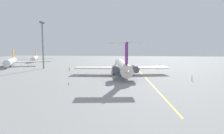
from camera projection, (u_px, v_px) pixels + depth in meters
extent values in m
plane|color=gray|center=(153.00, 75.00, 73.62)|extent=(333.55, 333.55, 0.00)
cylinder|color=silver|center=(122.00, 66.00, 74.79)|extent=(37.32, 9.70, 3.96)
cone|color=silver|center=(119.00, 62.00, 93.26)|extent=(4.67, 4.40, 3.80)
cone|color=silver|center=(127.00, 71.00, 56.28)|extent=(6.23, 4.23, 3.37)
cube|color=#19429E|center=(122.00, 68.00, 74.88)|extent=(36.51, 9.65, 0.87)
cube|color=silver|center=(96.00, 68.00, 75.38)|extent=(7.04, 16.81, 0.40)
cube|color=silver|center=(147.00, 68.00, 75.99)|extent=(10.25, 17.55, 0.40)
cylinder|color=#515156|center=(116.00, 69.00, 61.94)|extent=(5.25, 3.04, 2.30)
cube|color=silver|center=(118.00, 69.00, 61.96)|extent=(3.13, 1.71, 0.48)
cylinder|color=#515156|center=(135.00, 69.00, 62.13)|extent=(5.25, 3.04, 2.30)
cube|color=silver|center=(133.00, 69.00, 62.11)|extent=(3.13, 1.71, 0.48)
cube|color=#7A197F|center=(126.00, 53.00, 58.22)|extent=(5.36, 1.23, 7.02)
cube|color=silver|center=(116.00, 43.00, 57.39)|extent=(4.57, 6.29, 0.28)
cube|color=silver|center=(137.00, 43.00, 57.58)|extent=(4.57, 6.29, 0.28)
cylinder|color=black|center=(120.00, 68.00, 86.26)|extent=(0.44, 0.44, 3.01)
cylinder|color=black|center=(114.00, 71.00, 73.65)|extent=(0.44, 0.44, 3.01)
cylinder|color=black|center=(130.00, 71.00, 73.84)|extent=(0.44, 0.44, 3.01)
cylinder|color=silver|center=(11.00, 62.00, 106.35)|extent=(28.15, 17.44, 3.59)
cone|color=silver|center=(6.00, 64.00, 92.41)|extent=(4.21, 4.40, 3.41)
cube|color=silver|center=(27.00, 62.00, 109.49)|extent=(11.12, 14.56, 0.43)
cube|color=orange|center=(13.00, 53.00, 117.74)|extent=(3.62, 2.18, 4.90)
cylinder|color=black|center=(11.00, 64.00, 106.51)|extent=(0.43, 0.43, 2.42)
cylinder|color=silver|center=(35.00, 58.00, 144.75)|extent=(26.25, 14.23, 3.27)
cone|color=silver|center=(33.00, 59.00, 131.75)|extent=(3.71, 3.93, 3.10)
cube|color=silver|center=(46.00, 59.00, 147.08)|extent=(9.47, 13.32, 0.39)
cube|color=silver|center=(24.00, 59.00, 142.48)|extent=(9.47, 13.32, 0.39)
cube|color=orange|center=(36.00, 53.00, 155.37)|extent=(3.38, 1.77, 4.46)
cylinder|color=black|center=(35.00, 60.00, 144.89)|extent=(0.39, 0.39, 2.20)
cylinder|color=black|center=(69.00, 70.00, 86.09)|extent=(0.10, 0.10, 0.82)
cylinder|color=black|center=(69.00, 70.00, 86.11)|extent=(0.10, 0.10, 0.82)
cylinder|color=orange|center=(69.00, 68.00, 86.03)|extent=(0.27, 0.27, 0.65)
sphere|color=#8C6647|center=(69.00, 67.00, 85.98)|extent=(0.25, 0.25, 0.25)
cylinder|color=orange|center=(70.00, 68.00, 86.00)|extent=(0.08, 0.08, 0.55)
cylinder|color=orange|center=(69.00, 68.00, 86.05)|extent=(0.08, 0.08, 0.55)
cylinder|color=black|center=(158.00, 68.00, 93.56)|extent=(0.10, 0.10, 0.83)
cylinder|color=black|center=(157.00, 68.00, 93.61)|extent=(0.10, 0.10, 0.83)
cylinder|color=yellow|center=(157.00, 67.00, 93.51)|extent=(0.28, 0.28, 0.66)
sphere|color=#8C6647|center=(157.00, 66.00, 93.46)|extent=(0.26, 0.26, 0.26)
cylinder|color=yellow|center=(158.00, 67.00, 93.45)|extent=(0.08, 0.08, 0.56)
cylinder|color=yellow|center=(157.00, 67.00, 93.56)|extent=(0.08, 0.08, 0.56)
cylinder|color=black|center=(192.00, 79.00, 60.58)|extent=(0.10, 0.10, 0.82)
cylinder|color=black|center=(192.00, 79.00, 60.68)|extent=(0.10, 0.10, 0.82)
cylinder|color=yellow|center=(192.00, 77.00, 60.56)|extent=(0.27, 0.27, 0.65)
sphere|color=brown|center=(192.00, 76.00, 60.51)|extent=(0.25, 0.25, 0.25)
cylinder|color=yellow|center=(192.00, 77.00, 60.44)|extent=(0.08, 0.08, 0.55)
cylinder|color=yellow|center=(192.00, 77.00, 60.67)|extent=(0.08, 0.08, 0.55)
cylinder|color=black|center=(160.00, 68.00, 95.36)|extent=(0.10, 0.10, 0.81)
cylinder|color=black|center=(159.00, 68.00, 95.48)|extent=(0.10, 0.10, 0.81)
cylinder|color=gray|center=(160.00, 66.00, 95.35)|extent=(0.27, 0.27, 0.64)
sphere|color=#8C6647|center=(160.00, 66.00, 95.30)|extent=(0.25, 0.25, 0.25)
cylinder|color=gray|center=(160.00, 66.00, 95.20)|extent=(0.07, 0.07, 0.55)
cylinder|color=gray|center=(159.00, 66.00, 95.49)|extent=(0.07, 0.07, 0.55)
cone|color=#EA590F|center=(68.00, 84.00, 54.27)|extent=(0.40, 0.40, 0.55)
cube|color=gold|center=(143.00, 75.00, 74.09)|extent=(92.07, 8.94, 0.01)
cylinder|color=slate|center=(43.00, 46.00, 94.81)|extent=(0.70, 0.70, 22.71)
cube|color=#424244|center=(42.00, 22.00, 93.61)|extent=(4.00, 0.60, 0.60)
cube|color=#2D2D30|center=(40.00, 23.00, 92.16)|extent=(0.70, 0.50, 0.44)
cube|color=#2D2D30|center=(43.00, 23.00, 95.13)|extent=(0.70, 0.50, 0.44)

